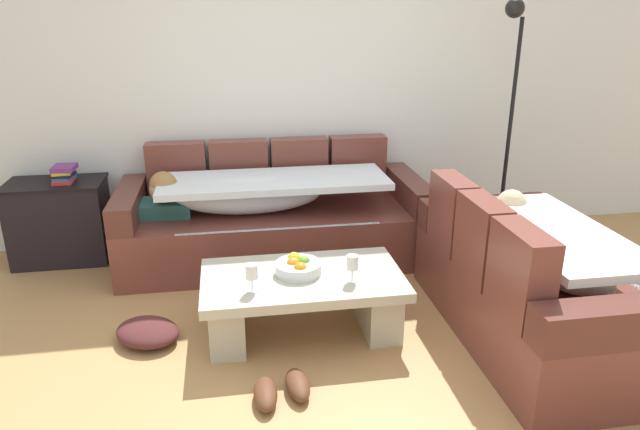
# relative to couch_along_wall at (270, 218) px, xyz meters

# --- Properties ---
(ground_plane) EXTENTS (14.00, 14.00, 0.00)m
(ground_plane) POSITION_rel_couch_along_wall_xyz_m (0.21, -1.62, -0.33)
(ground_plane) COLOR #B2844F
(back_wall) EXTENTS (9.00, 0.10, 2.70)m
(back_wall) POSITION_rel_couch_along_wall_xyz_m (0.21, 0.53, 1.02)
(back_wall) COLOR white
(back_wall) RESTS_ON ground_plane
(couch_along_wall) EXTENTS (2.34, 0.92, 0.88)m
(couch_along_wall) POSITION_rel_couch_along_wall_xyz_m (0.00, 0.00, 0.00)
(couch_along_wall) COLOR brown
(couch_along_wall) RESTS_ON ground_plane
(couch_near_window) EXTENTS (0.92, 1.71, 0.88)m
(couch_near_window) POSITION_rel_couch_along_wall_xyz_m (1.46, -1.40, 0.00)
(couch_near_window) COLOR brown
(couch_near_window) RESTS_ON ground_plane
(coffee_table) EXTENTS (1.20, 0.68, 0.38)m
(coffee_table) POSITION_rel_couch_along_wall_xyz_m (0.10, -1.15, -0.09)
(coffee_table) COLOR #BAB6A1
(coffee_table) RESTS_ON ground_plane
(fruit_bowl) EXTENTS (0.28, 0.28, 0.10)m
(fruit_bowl) POSITION_rel_couch_along_wall_xyz_m (0.08, -1.11, 0.09)
(fruit_bowl) COLOR silver
(fruit_bowl) RESTS_ON coffee_table
(wine_glass_near_left) EXTENTS (0.07, 0.07, 0.17)m
(wine_glass_near_left) POSITION_rel_couch_along_wall_xyz_m (-0.20, -1.31, 0.16)
(wine_glass_near_left) COLOR silver
(wine_glass_near_left) RESTS_ON coffee_table
(wine_glass_near_right) EXTENTS (0.07, 0.07, 0.17)m
(wine_glass_near_right) POSITION_rel_couch_along_wall_xyz_m (0.38, -1.28, 0.16)
(wine_glass_near_right) COLOR silver
(wine_glass_near_right) RESTS_ON coffee_table
(side_cabinet) EXTENTS (0.72, 0.44, 0.64)m
(side_cabinet) POSITION_rel_couch_along_wall_xyz_m (-1.61, 0.23, -0.01)
(side_cabinet) COLOR black
(side_cabinet) RESTS_ON ground_plane
(book_stack_on_cabinet) EXTENTS (0.19, 0.22, 0.12)m
(book_stack_on_cabinet) POSITION_rel_couch_along_wall_xyz_m (-1.53, 0.22, 0.37)
(book_stack_on_cabinet) COLOR red
(book_stack_on_cabinet) RESTS_ON side_cabinet
(floor_lamp) EXTENTS (0.33, 0.31, 1.95)m
(floor_lamp) POSITION_rel_couch_along_wall_xyz_m (1.88, -0.05, 0.79)
(floor_lamp) COLOR black
(floor_lamp) RESTS_ON ground_plane
(pair_of_shoes) EXTENTS (0.30, 0.32, 0.09)m
(pair_of_shoes) POSITION_rel_couch_along_wall_xyz_m (-0.09, -1.76, -0.29)
(pair_of_shoes) COLOR #59331E
(pair_of_shoes) RESTS_ON ground_plane
(crumpled_garment) EXTENTS (0.51, 0.50, 0.12)m
(crumpled_garment) POSITION_rel_couch_along_wall_xyz_m (-0.83, -1.11, -0.27)
(crumpled_garment) COLOR #4C2323
(crumpled_garment) RESTS_ON ground_plane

